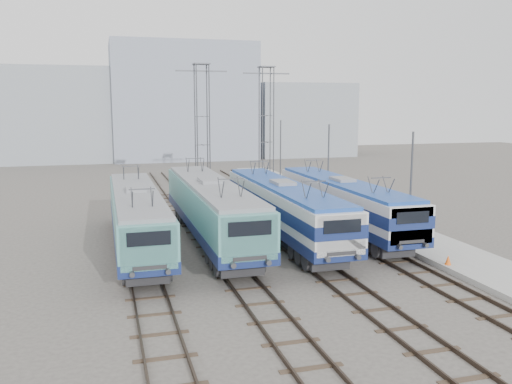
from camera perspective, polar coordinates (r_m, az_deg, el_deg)
The scene contains 15 objects.
ground at distance 28.09m, azimuth 2.58°, elevation -8.47°, with size 160.00×160.00×0.00m, color #514C47.
platform at distance 39.17m, azimuth 13.15°, elevation -3.40°, with size 4.00×70.00×0.30m, color #9E9E99.
locomotive_far_left at distance 32.34m, azimuth -12.42°, elevation -2.35°, with size 2.75×17.38×3.27m.
locomotive_center_left at distance 33.35m, azimuth -4.74°, elevation -1.56°, with size 2.96×18.68×3.51m.
locomotive_center_right at distance 33.96m, azimuth 2.92°, elevation -1.45°, with size 2.80×17.67×3.32m.
locomotive_far_right at distance 36.49m, azimuth 9.14°, elevation -0.90°, with size 2.73×17.22×3.24m.
catenary_tower_west at distance 48.18m, azimuth -5.68°, elevation 6.90°, with size 4.50×1.20×12.00m.
catenary_tower_east at distance 51.65m, azimuth 1.09°, elevation 7.09°, with size 4.50×1.20×12.00m.
mast_front at distance 32.67m, azimuth 15.96°, elevation -0.01°, with size 0.12×0.12×7.00m, color #3F4247.
mast_mid at distance 43.23m, azimuth 7.61°, elevation 2.43°, with size 0.12×0.12×7.00m, color #3F4247.
mast_rear at distance 54.39m, azimuth 2.59°, elevation 3.87°, with size 0.12×0.12×7.00m, color #3F4247.
safety_cone at distance 29.99m, azimuth 19.57°, elevation -6.76°, with size 0.33×0.33×0.51m, color orange.
building_west at distance 87.58m, azimuth -19.58°, elevation 7.65°, with size 18.00×12.00×14.00m, color gray.
building_center at distance 88.28m, azimuth -7.76°, elevation 9.40°, with size 22.00×14.00×18.00m, color #8790A3.
building_east at distance 93.27m, azimuth 4.64°, elevation 7.59°, with size 16.00×12.00×12.00m, color gray.
Camera 1 is at (-8.48, -25.40, 8.51)m, focal length 38.00 mm.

